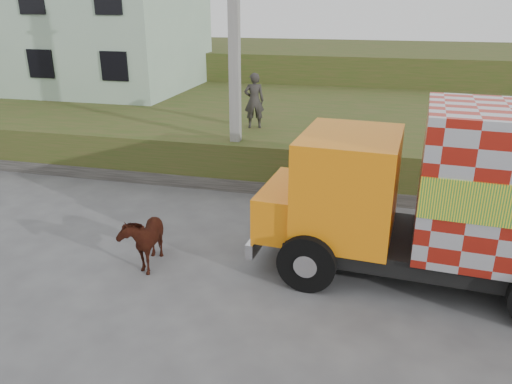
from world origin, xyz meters
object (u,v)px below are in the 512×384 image
(cargo_truck, at_px, (493,200))
(pedestrian, at_px, (254,101))
(utility_pole, at_px, (235,57))
(cow, at_px, (144,237))

(cargo_truck, xyz_separation_m, pedestrian, (-6.55, 6.44, 0.49))
(utility_pole, xyz_separation_m, pedestrian, (0.13, 1.82, -1.63))
(utility_pole, height_order, cow, utility_pole)
(cow, relative_size, pedestrian, 0.83)
(utility_pole, relative_size, cargo_truck, 0.92)
(cargo_truck, relative_size, pedestrian, 4.60)
(cargo_truck, bearing_deg, pedestrian, 139.82)
(cargo_truck, height_order, pedestrian, cargo_truck)
(utility_pole, xyz_separation_m, cargo_truck, (6.68, -4.62, -2.13))
(utility_pole, distance_m, pedestrian, 2.45)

